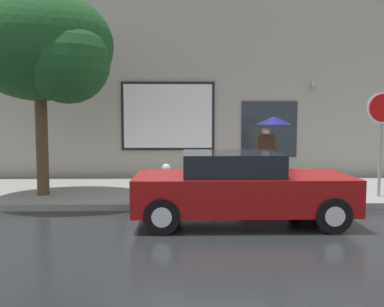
{
  "coord_description": "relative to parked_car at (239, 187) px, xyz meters",
  "views": [
    {
      "loc": [
        -0.65,
        -7.76,
        1.98
      ],
      "look_at": [
        -0.45,
        1.8,
        1.2
      ],
      "focal_mm": 37.87,
      "sensor_mm": 36.0,
      "label": 1
    }
  ],
  "objects": [
    {
      "name": "building_facade",
      "position": [
        -0.44,
        5.47,
        2.8
      ],
      "size": [
        20.0,
        0.67,
        7.0
      ],
      "color": "#9E998E",
      "rests_on": "ground"
    },
    {
      "name": "sidewalk",
      "position": [
        -0.43,
        2.97,
        -0.61
      ],
      "size": [
        20.0,
        4.0,
        0.15
      ],
      "primitive_type": "cube",
      "color": "gray",
      "rests_on": "ground"
    },
    {
      "name": "ground_plane",
      "position": [
        -0.43,
        -0.03,
        -0.68
      ],
      "size": [
        60.0,
        60.0,
        0.0
      ],
      "primitive_type": "plane",
      "color": "black"
    },
    {
      "name": "pedestrian_with_umbrella",
      "position": [
        1.3,
        3.22,
        1.0
      ],
      "size": [
        0.96,
        0.96,
        1.95
      ],
      "color": "black",
      "rests_on": "sidewalk"
    },
    {
      "name": "fire_hydrant",
      "position": [
        -1.52,
        2.14,
        -0.16
      ],
      "size": [
        0.3,
        0.44,
        0.77
      ],
      "color": "white",
      "rests_on": "sidewalk"
    },
    {
      "name": "street_tree",
      "position": [
        -4.39,
        2.08,
        3.0
      ],
      "size": [
        3.55,
        3.02,
        4.97
      ],
      "color": "#4C3823",
      "rests_on": "sidewalk"
    },
    {
      "name": "parked_car",
      "position": [
        0.0,
        0.0,
        0.0
      ],
      "size": [
        4.11,
        1.92,
        1.37
      ],
      "color": "maroon",
      "rests_on": "ground"
    },
    {
      "name": "stop_sign",
      "position": [
        3.65,
        1.8,
        1.24
      ],
      "size": [
        0.76,
        0.1,
        2.51
      ],
      "color": "gray",
      "rests_on": "sidewalk"
    }
  ]
}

